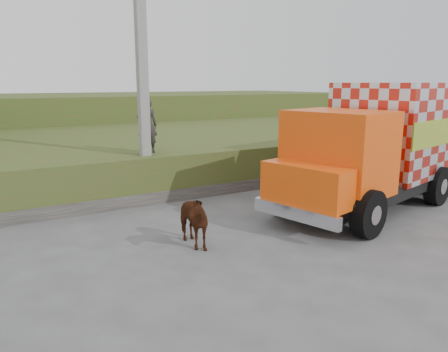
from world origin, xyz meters
TOP-DOWN VIEW (x-y plane):
  - ground at (0.00, 0.00)m, footprint 120.00×120.00m
  - embankment at (0.00, 10.00)m, footprint 40.00×12.00m
  - embankment_far at (0.00, 22.00)m, footprint 40.00×12.00m
  - retaining_strip at (-2.00, 4.20)m, footprint 16.00×0.50m
  - utility_pole at (-1.00, 4.60)m, footprint 1.20×0.30m
  - cargo_truck at (5.57, 0.55)m, footprint 8.90×4.59m
  - cow at (-1.57, 0.23)m, footprint 0.72×1.55m
  - pedestrian at (-0.72, 5.11)m, footprint 0.76×0.62m

SIDE VIEW (x-z plane):
  - ground at x=0.00m, z-range 0.00..0.00m
  - retaining_strip at x=-2.00m, z-range 0.00..0.40m
  - cow at x=-1.57m, z-range 0.00..1.30m
  - embankment at x=0.00m, z-range 0.00..1.50m
  - embankment_far at x=0.00m, z-range 0.00..3.00m
  - cargo_truck at x=5.57m, z-range 0.06..3.85m
  - pedestrian at x=-0.72m, z-range 1.50..3.32m
  - utility_pole at x=-1.00m, z-range 0.08..8.07m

